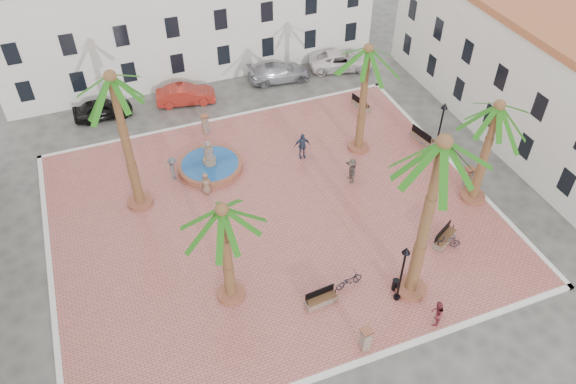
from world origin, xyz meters
name	(u,v)px	position (x,y,z in m)	size (l,w,h in m)	color
ground	(273,215)	(0.00, 0.00, 0.00)	(120.00, 120.00, 0.00)	#56544F
plaza	(273,214)	(0.00, 0.00, 0.07)	(26.00, 22.00, 0.15)	#B25C53
kerb_n	(222,119)	(0.00, 11.00, 0.08)	(26.30, 0.30, 0.16)	silver
kerb_s	(352,365)	(0.00, -11.00, 0.08)	(26.30, 0.30, 0.16)	silver
kerb_e	(454,166)	(13.00, 0.00, 0.08)	(0.30, 22.30, 0.16)	silver
kerb_w	(50,274)	(-13.00, 0.00, 0.08)	(0.30, 22.30, 0.16)	silver
building_north	(186,10)	(0.00, 19.99, 4.77)	(30.40, 7.40, 9.50)	white
building_east	(538,74)	(19.99, 2.00, 4.52)	(7.40, 26.40, 9.00)	white
fountain	(210,164)	(-2.39, 5.61, 0.45)	(4.31, 4.31, 2.23)	#995239
palm_nw	(114,92)	(-7.36, 3.89, 8.18)	(5.16, 5.16, 9.31)	#995239
palm_sw	(223,222)	(-4.15, -4.97, 5.59)	(4.84, 4.84, 6.55)	#995239
palm_s	(440,161)	(4.86, -8.10, 8.95)	(5.52, 5.52, 10.18)	#995239
palm_e	(496,118)	(12.22, -3.17, 6.18)	(5.00, 5.00, 7.19)	#995239
palm_ne	(367,61)	(7.81, 4.03, 6.92)	(4.73, 4.73, 7.91)	#995239
bench_s	(321,300)	(0.05, -7.19, 0.41)	(1.78, 0.67, 0.92)	#786555
bench_se	(445,238)	(8.45, -5.77, 0.43)	(1.92, 1.40, 0.99)	#786555
bench_e	(423,138)	(12.38, 3.08, 0.44)	(0.99, 2.04, 1.04)	#786555
bench_ne	(361,105)	(10.25, 8.51, 0.42)	(0.93, 1.86, 0.94)	#786555
lamppost_s	(403,265)	(3.89, -8.34, 2.81)	(0.43, 0.43, 3.93)	black
lamppost_e	(442,120)	(12.40, 1.53, 2.95)	(0.45, 0.45, 4.14)	black
bollard_se	(365,339)	(0.94, -10.40, 0.91)	(0.58, 0.58, 1.48)	#786555
bollard_n	(205,124)	(-1.61, 9.61, 0.92)	(0.57, 0.57, 1.48)	#786555
bollard_e	(468,178)	(12.40, -2.17, 0.94)	(0.61, 0.61, 1.53)	#786555
litter_bin	(395,285)	(4.09, -7.77, 0.51)	(0.37, 0.37, 0.71)	black
cyclist_a	(413,275)	(5.01, -7.86, 0.99)	(0.61, 0.40, 1.67)	#363A4E
bicycle_a	(349,280)	(1.89, -6.68, 0.58)	(0.57, 1.64, 0.86)	black
cyclist_b	(437,314)	(4.90, -10.40, 0.94)	(0.77, 0.60, 1.58)	maroon
bicycle_b	(447,242)	(8.32, -6.20, 0.61)	(0.43, 1.53, 0.92)	black
pedestrian_fountain_a	(206,183)	(-3.24, 3.30, 0.92)	(0.76, 0.49, 1.55)	brown
pedestrian_fountain_b	(302,146)	(3.77, 4.52, 1.10)	(1.12, 0.47, 1.91)	#2C3751
pedestrian_north	(173,169)	(-4.84, 5.42, 0.99)	(1.09, 0.62, 1.68)	#535358
pedestrian_east	(352,170)	(5.83, 1.10, 1.00)	(1.58, 0.50, 1.70)	#695A52
car_black	(103,109)	(-8.18, 14.53, 0.73)	(1.72, 4.29, 1.46)	black
car_red	(186,95)	(-1.96, 14.18, 0.74)	(1.56, 4.48, 1.48)	#A7251A
car_silver	(279,72)	(5.94, 14.75, 0.73)	(2.05, 5.04, 1.46)	#9E9EA6
car_white	(341,60)	(11.50, 14.69, 0.75)	(2.50, 5.42, 1.51)	white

